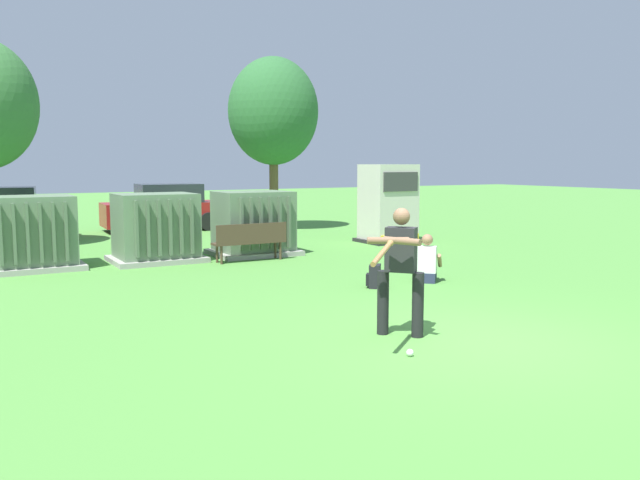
% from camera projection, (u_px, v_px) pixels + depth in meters
% --- Properties ---
extents(ground_plane, '(96.00, 96.00, 0.00)m').
position_uv_depth(ground_plane, '(466.00, 341.00, 8.65)').
color(ground_plane, '#51933D').
extents(transformer_west, '(2.10, 1.70, 1.62)m').
position_uv_depth(transformer_west, '(30.00, 234.00, 14.43)').
color(transformer_west, '#9E9B93').
rests_on(transformer_west, ground).
extents(transformer_mid_west, '(2.10, 1.70, 1.62)m').
position_uv_depth(transformer_mid_west, '(156.00, 229.00, 15.59)').
color(transformer_mid_west, '#9E9B93').
rests_on(transformer_mid_west, ground).
extents(transformer_mid_east, '(2.10, 1.70, 1.62)m').
position_uv_depth(transformer_mid_east, '(253.00, 224.00, 16.77)').
color(transformer_mid_east, '#9E9B93').
rests_on(transformer_mid_east, ground).
extents(generator_enclosure, '(1.60, 1.40, 2.30)m').
position_uv_depth(generator_enclosure, '(388.00, 204.00, 19.41)').
color(generator_enclosure, '#262626').
rests_on(generator_enclosure, ground).
extents(park_bench, '(1.80, 0.42, 0.92)m').
position_uv_depth(park_bench, '(250.00, 239.00, 15.61)').
color(park_bench, '#4C3828').
rests_on(park_bench, ground).
extents(batter, '(1.37, 1.26, 1.74)m').
position_uv_depth(batter, '(400.00, 265.00, 8.77)').
color(batter, black).
rests_on(batter, ground).
extents(sports_ball, '(0.09, 0.09, 0.09)m').
position_uv_depth(sports_ball, '(410.00, 353.00, 7.96)').
color(sports_ball, white).
rests_on(sports_ball, ground).
extents(seated_spectator, '(0.73, 0.75, 0.96)m').
position_uv_depth(seated_spectator, '(427.00, 263.00, 12.94)').
color(seated_spectator, '#282D4C').
rests_on(seated_spectator, ground).
extents(backpack, '(0.37, 0.38, 0.44)m').
position_uv_depth(backpack, '(374.00, 276.00, 12.34)').
color(backpack, black).
rests_on(backpack, ground).
extents(tree_center_left, '(3.14, 3.14, 6.00)m').
position_uv_depth(tree_center_left, '(273.00, 112.00, 22.83)').
color(tree_center_left, brown).
rests_on(tree_center_left, ground).
extents(parked_car_left_of_center, '(4.28, 2.09, 1.62)m').
position_uv_depth(parked_car_left_of_center, '(166.00, 209.00, 22.96)').
color(parked_car_left_of_center, maroon).
rests_on(parked_car_left_of_center, ground).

